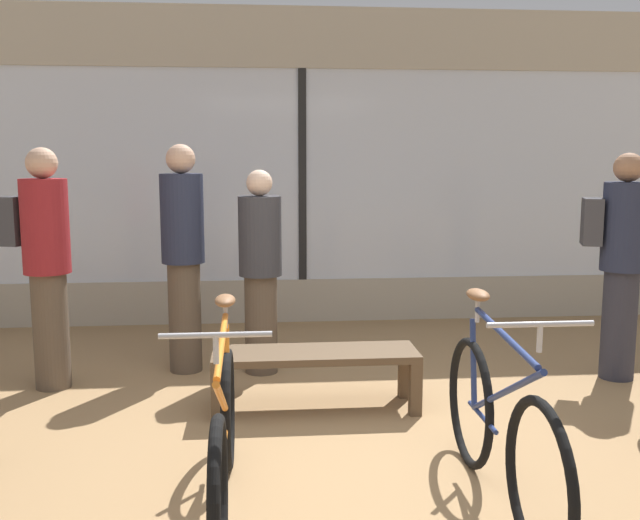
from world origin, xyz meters
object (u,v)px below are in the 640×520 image
object	(u,v)px
customer_near_rack	(260,268)
customer_by_window	(45,260)
bicycle_left	(224,438)
customer_mid_floor	(183,253)
bicycle_right	(499,428)
display_bench	(315,361)
customer_near_bench	(620,258)

from	to	relation	value
customer_near_rack	customer_by_window	xyz separation A→B (m)	(-1.58, -0.24, 0.12)
bicycle_left	customer_mid_floor	bearing A→B (deg)	99.90
bicycle_right	display_bench	bearing A→B (deg)	118.60
customer_near_rack	customer_by_window	bearing A→B (deg)	-171.35
customer_near_rack	customer_mid_floor	size ratio (longest dim) A/B	0.89
bicycle_right	customer_near_bench	size ratio (longest dim) A/B	0.97
bicycle_left	bicycle_right	xyz separation A→B (m)	(1.35, -0.06, 0.03)
display_bench	bicycle_right	bearing A→B (deg)	-61.40
bicycle_right	customer_mid_floor	distance (m)	3.05
customer_near_rack	customer_mid_floor	world-z (taller)	customer_mid_floor
customer_by_window	display_bench	bearing A→B (deg)	-18.33
display_bench	customer_by_window	bearing A→B (deg)	161.67
bicycle_left	customer_near_bench	bearing A→B (deg)	32.24
customer_near_rack	customer_mid_floor	xyz separation A→B (m)	(-0.61, 0.09, 0.12)
bicycle_right	customer_mid_floor	xyz separation A→B (m)	(-1.76, 2.43, 0.57)
customer_near_bench	bicycle_left	bearing A→B (deg)	-147.76
display_bench	customer_near_bench	bearing A→B (deg)	11.38
customer_by_window	customer_near_bench	world-z (taller)	customer_by_window
customer_near_bench	bicycle_right	bearing A→B (deg)	-129.81
customer_by_window	customer_mid_floor	bearing A→B (deg)	18.98
bicycle_left	customer_near_bench	world-z (taller)	customer_near_bench
display_bench	customer_near_rack	size ratio (longest dim) A/B	0.86
display_bench	customer_mid_floor	distance (m)	1.52
customer_by_window	customer_near_rack	bearing A→B (deg)	8.65
bicycle_right	customer_by_window	world-z (taller)	customer_by_window
customer_mid_floor	customer_near_bench	bearing A→B (deg)	-8.38
display_bench	customer_near_bench	size ratio (longest dim) A/B	0.80
bicycle_left	customer_near_bench	xyz separation A→B (m)	(2.96, 1.87, 0.57)
customer_by_window	customer_mid_floor	world-z (taller)	customer_mid_floor
customer_mid_floor	display_bench	bearing A→B (deg)	-45.18
bicycle_right	customer_near_bench	distance (m)	2.57
bicycle_right	display_bench	xyz separation A→B (m)	(-0.79, 1.45, -0.06)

